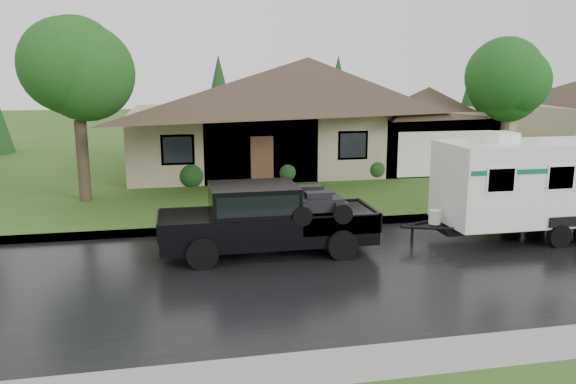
# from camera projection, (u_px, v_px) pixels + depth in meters

# --- Properties ---
(ground) EXTENTS (140.00, 140.00, 0.00)m
(ground) POSITION_uv_depth(u_px,v_px,m) (352.00, 245.00, 16.35)
(ground) COLOR #33591B
(ground) RESTS_ON ground
(road) EXTENTS (140.00, 8.00, 0.01)m
(road) POSITION_uv_depth(u_px,v_px,m) (376.00, 267.00, 14.43)
(road) COLOR black
(road) RESTS_ON ground
(curb) EXTENTS (140.00, 0.50, 0.15)m
(curb) POSITION_uv_depth(u_px,v_px,m) (331.00, 223.00, 18.49)
(curb) COLOR gray
(curb) RESTS_ON ground
(lawn) EXTENTS (140.00, 26.00, 0.15)m
(lawn) POSITION_uv_depth(u_px,v_px,m) (268.00, 164.00, 30.72)
(lawn) COLOR #33591B
(lawn) RESTS_ON ground
(house_main) EXTENTS (19.44, 10.80, 6.90)m
(house_main) POSITION_uv_depth(u_px,v_px,m) (314.00, 99.00, 29.33)
(house_main) COLOR gray
(house_main) RESTS_ON lawn
(tree_left_green) EXTENTS (4.21, 4.21, 6.96)m
(tree_left_green) POSITION_uv_depth(u_px,v_px,m) (76.00, 71.00, 20.48)
(tree_left_green) COLOR #382B1E
(tree_left_green) RESTS_ON lawn
(tree_right_green) EXTENTS (3.77, 3.77, 6.25)m
(tree_right_green) POSITION_uv_depth(u_px,v_px,m) (508.00, 83.00, 26.07)
(tree_right_green) COLOR #382B1E
(tree_right_green) RESTS_ON lawn
(shrub_row) EXTENTS (13.60, 1.00, 1.00)m
(shrub_row) POSITION_uv_depth(u_px,v_px,m) (331.00, 169.00, 25.53)
(shrub_row) COLOR #143814
(shrub_row) RESTS_ON lawn
(pickup_truck) EXTENTS (5.83, 2.22, 1.94)m
(pickup_truck) POSITION_uv_depth(u_px,v_px,m) (264.00, 217.00, 15.38)
(pickup_truck) COLOR black
(pickup_truck) RESTS_ON ground
(travel_trailer) EXTENTS (7.20, 2.53, 3.23)m
(travel_trailer) POSITION_uv_depth(u_px,v_px,m) (551.00, 181.00, 16.95)
(travel_trailer) COLOR white
(travel_trailer) RESTS_ON ground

